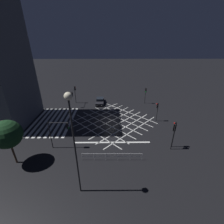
# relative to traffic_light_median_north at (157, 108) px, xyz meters

# --- Properties ---
(ground_plane) EXTENTS (200.00, 200.00, 0.00)m
(ground_plane) POSITION_rel_traffic_light_median_north_xyz_m (-0.25, -7.96, -2.57)
(ground_plane) COLOR black
(road_markings) EXTENTS (16.36, 23.19, 0.01)m
(road_markings) POSITION_rel_traffic_light_median_north_xyz_m (0.02, -14.94, -2.57)
(road_markings) COLOR silver
(road_markings) RESTS_ON ground_plane
(traffic_light_median_north) EXTENTS (0.36, 0.39, 3.59)m
(traffic_light_median_north) POSITION_rel_traffic_light_median_north_xyz_m (0.00, 0.00, 0.00)
(traffic_light_median_north) COLOR black
(traffic_light_median_north) RESTS_ON ground_plane
(traffic_light_nw_main) EXTENTS (0.39, 0.36, 3.71)m
(traffic_light_nw_main) POSITION_rel_traffic_light_median_north_xyz_m (-8.40, -0.26, 0.09)
(traffic_light_nw_main) COLOR black
(traffic_light_nw_main) RESTS_ON ground_plane
(traffic_light_sw_cross) EXTENTS (0.36, 0.39, 4.05)m
(traffic_light_sw_cross) POSITION_rel_traffic_light_median_north_xyz_m (-8.91, -16.28, 0.33)
(traffic_light_sw_cross) COLOR black
(traffic_light_sw_cross) RESTS_ON ground_plane
(traffic_light_se_cross) EXTENTS (0.36, 2.68, 4.09)m
(traffic_light_se_cross) POSITION_rel_traffic_light_median_north_xyz_m (7.40, -14.80, 0.45)
(traffic_light_se_cross) COLOR black
(traffic_light_se_cross) RESTS_ON ground_plane
(traffic_light_sw_main) EXTENTS (3.07, 0.36, 3.65)m
(traffic_light_sw_main) POSITION_rel_traffic_light_median_north_xyz_m (-7.35, -16.37, 0.14)
(traffic_light_sw_main) COLOR black
(traffic_light_sw_main) RESTS_ON ground_plane
(traffic_light_ne_cross) EXTENTS (0.36, 0.39, 3.98)m
(traffic_light_ne_cross) POSITION_rel_traffic_light_median_north_xyz_m (7.37, 0.13, 0.27)
(traffic_light_ne_cross) COLOR black
(traffic_light_ne_cross) RESTS_ON ground_plane
(traffic_light_ne_main) EXTENTS (0.39, 0.36, 3.86)m
(traffic_light_ne_main) POSITION_rel_traffic_light_median_north_xyz_m (7.77, -0.09, 0.19)
(traffic_light_ne_main) COLOR black
(traffic_light_ne_main) RESTS_ON ground_plane
(street_lamp_east) EXTENTS (0.59, 0.59, 10.14)m
(street_lamp_east) POSITION_rel_traffic_light_median_north_xyz_m (13.99, -11.17, 4.87)
(street_lamp_east) COLOR black
(street_lamp_east) RESTS_ON ground_plane
(street_lamp_west) EXTENTS (0.59, 0.59, 9.63)m
(street_lamp_west) POSITION_rel_traffic_light_median_north_xyz_m (-5.55, -22.89, 4.55)
(street_lamp_west) COLOR black
(street_lamp_west) RESTS_ON ground_plane
(street_tree_near) EXTENTS (3.20, 3.20, 5.66)m
(street_tree_near) POSITION_rel_traffic_light_median_north_xyz_m (10.11, -19.59, 1.49)
(street_tree_near) COLOR #473323
(street_tree_near) RESTS_ON ground_plane
(waiting_car) EXTENTS (4.54, 1.75, 1.28)m
(waiting_car) POSITION_rel_traffic_light_median_north_xyz_m (-8.66, -10.68, -1.97)
(waiting_car) COLOR black
(waiting_car) RESTS_ON ground_plane
(pedestrian_railing) EXTENTS (0.12, 7.37, 1.05)m
(pedestrian_railing) POSITION_rel_traffic_light_median_north_xyz_m (9.84, -8.05, -1.90)
(pedestrian_railing) COLOR #B7B7BC
(pedestrian_railing) RESTS_ON ground_plane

